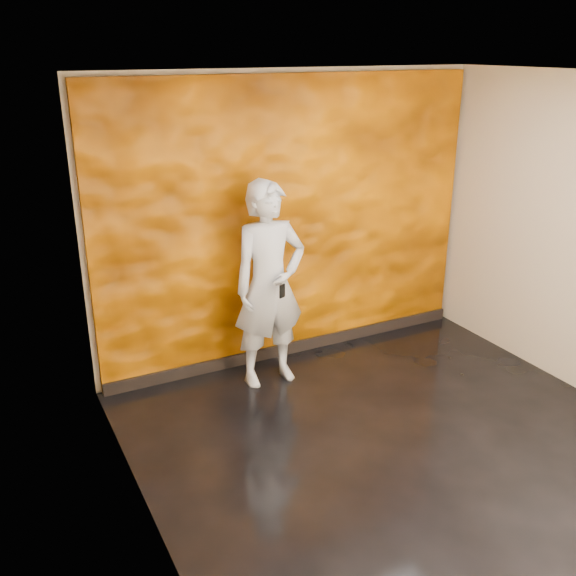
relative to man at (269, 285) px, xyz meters
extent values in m
cube|color=black|center=(0.46, -1.52, -0.96)|extent=(4.00, 4.00, 0.01)
cube|color=#C1B494|center=(0.46, 0.48, 0.44)|extent=(4.00, 0.02, 2.80)
cube|color=#C1B494|center=(-1.54, -1.52, 0.44)|extent=(0.02, 4.00, 2.80)
cube|color=white|center=(0.46, -1.52, 1.84)|extent=(4.00, 4.00, 0.01)
cube|color=orange|center=(0.46, 0.44, 0.42)|extent=(3.90, 0.06, 2.75)
cube|color=black|center=(0.46, 0.40, -0.90)|extent=(3.90, 0.04, 0.12)
imported|color=#A3A9B3|center=(0.00, 0.00, 0.00)|extent=(0.70, 0.46, 1.91)
cube|color=black|center=(-0.02, -0.29, 0.04)|extent=(0.06, 0.04, 0.12)
camera|label=1|loc=(-2.32, -4.90, 2.03)|focal=40.00mm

